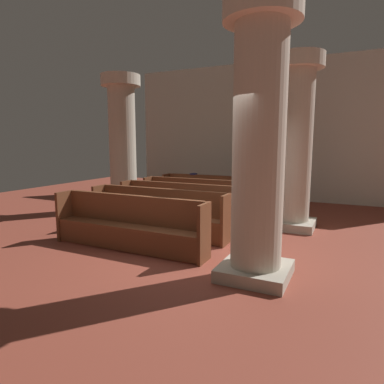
% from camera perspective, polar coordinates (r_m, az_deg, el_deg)
% --- Properties ---
extents(ground_plane, '(19.20, 19.20, 0.00)m').
position_cam_1_polar(ground_plane, '(5.96, 0.77, -10.08)').
color(ground_plane, brown).
extents(back_wall, '(10.00, 0.16, 4.50)m').
position_cam_1_polar(back_wall, '(11.46, 13.97, 10.06)').
color(back_wall, beige).
rests_on(back_wall, ground).
extents(pew_row_0, '(3.04, 0.46, 0.96)m').
position_cam_1_polar(pew_row_0, '(9.46, 3.55, 0.02)').
color(pew_row_0, brown).
rests_on(pew_row_0, ground).
extents(pew_row_1, '(3.04, 0.46, 0.96)m').
position_cam_1_polar(pew_row_1, '(8.56, 1.04, -0.87)').
color(pew_row_1, brown).
rests_on(pew_row_1, ground).
extents(pew_row_2, '(3.04, 0.47, 0.96)m').
position_cam_1_polar(pew_row_2, '(7.69, -2.05, -1.96)').
color(pew_row_2, brown).
rests_on(pew_row_2, ground).
extents(pew_row_3, '(3.04, 0.46, 0.96)m').
position_cam_1_polar(pew_row_3, '(6.85, -5.92, -3.32)').
color(pew_row_3, brown).
rests_on(pew_row_3, ground).
extents(pew_row_4, '(3.04, 0.46, 0.96)m').
position_cam_1_polar(pew_row_4, '(6.05, -10.86, -5.03)').
color(pew_row_4, brown).
rests_on(pew_row_4, ground).
extents(pillar_aisle_side, '(1.07, 1.07, 3.72)m').
position_cam_1_polar(pillar_aisle_side, '(7.60, 17.25, 8.41)').
color(pillar_aisle_side, '#B6AD9A').
rests_on(pillar_aisle_side, ground).
extents(pillar_far_side, '(1.07, 1.07, 3.72)m').
position_cam_1_polar(pillar_far_side, '(9.63, -11.86, 8.57)').
color(pillar_far_side, '#B6AD9A').
rests_on(pillar_far_side, ground).
extents(pillar_aisle_rear, '(1.03, 1.03, 3.72)m').
position_cam_1_polar(pillar_aisle_rear, '(4.60, 11.41, 8.73)').
color(pillar_aisle_rear, '#B6AD9A').
rests_on(pillar_aisle_rear, ground).
extents(lectern, '(0.48, 0.45, 1.08)m').
position_cam_1_polar(lectern, '(10.24, 8.98, 0.33)').
color(lectern, '#492215').
rests_on(lectern, ground).
extents(hymn_book, '(0.16, 0.20, 0.03)m').
position_cam_1_polar(hymn_book, '(9.84, 0.26, 3.14)').
color(hymn_book, navy).
rests_on(hymn_book, pew_row_0).
extents(kneeler_box_blue, '(0.37, 0.25, 0.25)m').
position_cam_1_polar(kneeler_box_blue, '(7.61, 11.10, -5.14)').
color(kneeler_box_blue, navy).
rests_on(kneeler_box_blue, ground).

